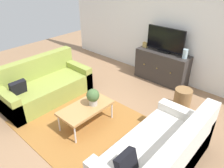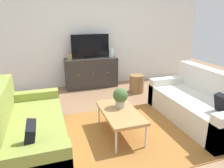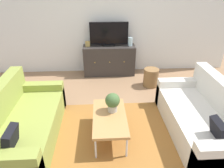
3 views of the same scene
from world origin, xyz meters
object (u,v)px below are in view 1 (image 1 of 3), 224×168
glass_vase (185,54)px  mantel_clock (145,45)px  coffee_table (86,108)px  couch_right_side (161,157)px  tv_console (162,67)px  wicker_basket (182,99)px  couch_left_side (44,86)px  potted_plant (93,96)px  flat_screen_tv (165,40)px

glass_vase → mantel_clock: 1.05m
glass_vase → mantel_clock: glass_vase is taller
coffee_table → glass_vase: (0.63, 2.39, 0.49)m
couch_right_side → tv_console: (-1.41, 2.37, 0.09)m
tv_console → glass_vase: bearing=0.0°
tv_console → mantel_clock: (-0.53, 0.00, 0.44)m
coffee_table → tv_console: 2.39m
glass_vase → wicker_basket: (0.41, -0.73, -0.64)m
tv_console → wicker_basket: (0.93, -0.73, -0.16)m
coffee_table → glass_vase: glass_vase is taller
glass_vase → couch_left_side: bearing=-130.1°
potted_plant → glass_vase: 2.34m
potted_plant → tv_console: size_ratio=0.24×
wicker_basket → coffee_table: bearing=-122.1°
potted_plant → coffee_table: bearing=-111.6°
couch_left_side → wicker_basket: couch_left_side is taller
couch_left_side → tv_console: bearing=58.2°
coffee_table → flat_screen_tv: bearing=87.6°
tv_console → mantel_clock: size_ratio=9.94×
glass_vase → mantel_clock: bearing=180.0°
potted_plant → wicker_basket: size_ratio=0.74×
couch_left_side → flat_screen_tv: 2.91m
couch_right_side → coffee_table: 1.52m
couch_left_side → potted_plant: 1.46m
potted_plant → mantel_clock: mantel_clock is taller
couch_right_side → flat_screen_tv: flat_screen_tv is taller
couch_right_side → coffee_table: couch_right_side is taller
mantel_clock → wicker_basket: mantel_clock is taller
wicker_basket → flat_screen_tv: bearing=141.0°
glass_vase → mantel_clock: (-1.05, 0.00, -0.04)m
potted_plant → wicker_basket: (0.98, 1.52, -0.36)m
couch_right_side → coffee_table: bearing=-179.6°
coffee_table → tv_console: tv_console is taller
couch_right_side → glass_vase: size_ratio=8.96×
tv_console → couch_right_side: bearing=-59.3°
couch_left_side → mantel_clock: bearing=68.3°
potted_plant → wicker_basket: potted_plant is taller
coffee_table → flat_screen_tv: flat_screen_tv is taller
potted_plant → flat_screen_tv: (0.05, 2.27, 0.47)m
couch_left_side → couch_right_side: size_ratio=1.00×
wicker_basket → glass_vase: bearing=119.0°
flat_screen_tv → mantel_clock: size_ratio=7.19×
couch_left_side → glass_vase: bearing=49.9°
couch_left_side → coffee_table: couch_left_side is taller
couch_right_side → flat_screen_tv: (-1.41, 2.39, 0.76)m
glass_vase → wicker_basket: bearing=-61.0°
glass_vase → coffee_table: bearing=-104.8°
wicker_basket → mantel_clock: bearing=153.3°
coffee_table → glass_vase: bearing=75.2°
couch_right_side → potted_plant: bearing=175.3°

